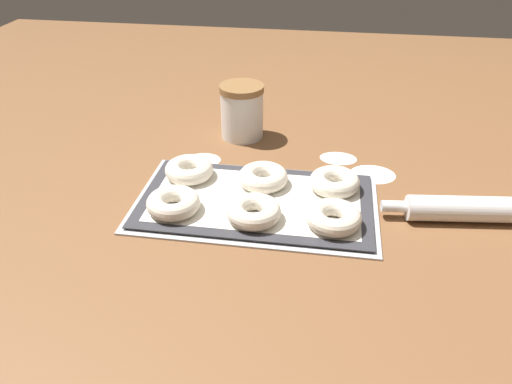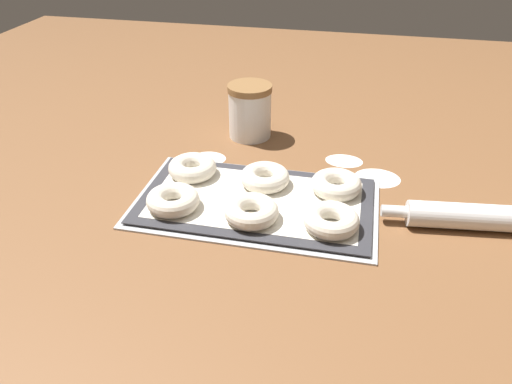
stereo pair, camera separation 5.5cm
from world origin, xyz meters
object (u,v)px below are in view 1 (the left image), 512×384
Objects in this scene: bagel_back_right at (335,182)px; flour_canister at (242,111)px; rolling_pin at (508,209)px; bagel_front_center at (254,211)px; baking_tray at (256,202)px; bagel_front_right at (334,217)px; bagel_back_left at (189,170)px; bagel_back_center at (263,177)px; bagel_front_left at (173,203)px.

bagel_back_right is 0.35m from flour_canister.
flour_canister is at bearing 153.22° from rolling_pin.
bagel_front_center and bagel_back_right have the same top height.
rolling_pin is (0.59, -0.30, -0.04)m from flour_canister.
bagel_back_right is (0.15, 0.14, 0.00)m from bagel_front_center.
rolling_pin reaches higher than baking_tray.
bagel_front_center is at bearing -178.69° from bagel_front_right.
bagel_front_right and bagel_back_left have the same top height.
flour_canister is (-0.09, 0.25, 0.04)m from bagel_back_center.
bagel_front_right is at bearing -89.46° from bagel_back_right.
bagel_back_right is 0.22× the size of rolling_pin.
bagel_front_left is 0.22× the size of rolling_pin.
bagel_front_right is 0.20m from bagel_back_center.
bagel_front_right and bagel_back_right have the same top height.
bagel_front_center is 0.40m from flour_canister.
bagel_front_center is 0.21m from bagel_back_right.
baking_tray is at bearing 157.51° from bagel_front_right.
flour_canister is (0.08, 0.25, 0.04)m from bagel_back_left.
bagel_back_right reaches higher than baking_tray.
bagel_back_right is (0.32, 0.13, 0.00)m from bagel_front_left.
bagel_front_right is 0.35m from rolling_pin.
bagel_front_left is at bearing -141.97° from bagel_back_center.
flour_canister is at bearing 79.30° from bagel_front_left.
bagel_back_right is at bearing 41.61° from bagel_front_center.
bagel_back_center is (-0.16, 0.13, 0.00)m from bagel_front_right.
bagel_front_center is 1.00× the size of bagel_back_center.
bagel_back_left reaches higher than baking_tray.
bagel_front_left and bagel_front_center have the same top height.
bagel_back_left is at bearing -107.13° from flour_canister.
bagel_back_right is at bearing 1.39° from bagel_back_center.
bagel_front_left is at bearing -157.44° from baking_tray.
baking_tray is 4.68× the size of bagel_front_left.
rolling_pin is (0.50, 0.02, 0.02)m from baking_tray.
bagel_front_left is 0.13m from bagel_back_left.
bagel_front_center reaches higher than baking_tray.
bagel_front_right is at bearing -22.83° from bagel_back_left.
bagel_back_center is at bearing 140.22° from bagel_front_right.
flour_canister reaches higher than rolling_pin.
bagel_back_left is at bearing 140.28° from bagel_front_center.
bagel_front_left is 0.21m from bagel_back_center.
baking_tray is 4.68× the size of bagel_back_right.
rolling_pin is (0.50, -0.04, -0.00)m from bagel_back_center.
bagel_back_center is (0.17, -0.01, 0.00)m from bagel_back_left.
bagel_back_left and bagel_back_center have the same top height.
bagel_front_center is 1.00× the size of bagel_back_right.
bagel_back_right is at bearing 22.49° from baking_tray.
baking_tray is at bearing -23.17° from bagel_back_left.
bagel_back_center is at bearing 175.03° from rolling_pin.
baking_tray is 4.68× the size of bagel_front_right.
bagel_back_center reaches higher than baking_tray.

